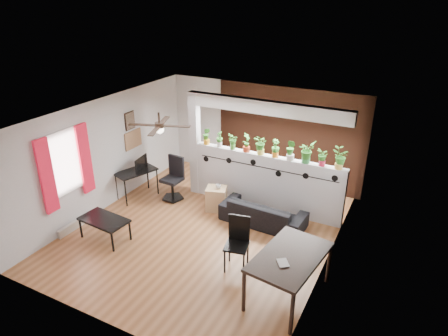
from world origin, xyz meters
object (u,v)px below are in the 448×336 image
at_px(potted_plant_7, 307,152).
at_px(potted_plant_9, 340,158).
at_px(potted_plant_2, 233,141).
at_px(computer_desk, 136,173).
at_px(potted_plant_8, 323,156).
at_px(sofa, 263,213).
at_px(cup, 218,186).
at_px(potted_plant_1, 219,139).
at_px(potted_plant_4, 261,144).
at_px(potted_plant_5, 275,148).
at_px(coffee_table, 104,221).
at_px(potted_plant_6, 291,149).
at_px(office_chair, 174,181).
at_px(dining_table, 290,260).
at_px(folding_chair, 238,238).
at_px(ceiling_fan, 159,127).
at_px(potted_plant_0, 206,135).
at_px(potted_plant_3, 247,142).
at_px(cube_shelf, 216,199).

height_order(potted_plant_7, potted_plant_9, potted_plant_7).
xyz_separation_m(potted_plant_2, computer_desk, (-2.17, -0.94, -0.90)).
bearing_deg(potted_plant_8, potted_plant_9, -0.00).
distance_m(sofa, cup, 1.21).
xyz_separation_m(potted_plant_1, potted_plant_7, (2.11, 0.00, 0.06)).
relative_size(potted_plant_4, potted_plant_9, 0.98).
height_order(potted_plant_5, coffee_table, potted_plant_5).
distance_m(potted_plant_4, potted_plant_6, 0.70).
relative_size(office_chair, dining_table, 0.66).
height_order(potted_plant_5, potted_plant_9, potted_plant_9).
xyz_separation_m(potted_plant_2, potted_plant_5, (1.05, -0.00, 0.02)).
distance_m(potted_plant_2, potted_plant_5, 1.05).
xyz_separation_m(computer_desk, office_chair, (0.86, 0.35, -0.17)).
distance_m(potted_plant_1, potted_plant_2, 0.35).
relative_size(dining_table, folding_chair, 1.57).
bearing_deg(ceiling_fan, potted_plant_9, 29.51).
relative_size(potted_plant_1, dining_table, 0.23).
bearing_deg(potted_plant_1, potted_plant_4, 0.00).
bearing_deg(potted_plant_9, potted_plant_4, 180.00).
height_order(ceiling_fan, office_chair, ceiling_fan).
relative_size(potted_plant_8, dining_table, 0.24).
bearing_deg(potted_plant_0, potted_plant_7, -0.00).
height_order(potted_plant_7, computer_desk, potted_plant_7).
distance_m(ceiling_fan, potted_plant_1, 1.99).
height_order(potted_plant_2, potted_plant_4, potted_plant_4).
xyz_separation_m(sofa, cup, (-1.16, 0.08, 0.35)).
distance_m(office_chair, coffee_table, 2.15).
bearing_deg(potted_plant_3, cube_shelf, -128.81).
height_order(potted_plant_6, folding_chair, potted_plant_6).
relative_size(potted_plant_9, coffee_table, 0.43).
height_order(potted_plant_3, potted_plant_5, potted_plant_3).
distance_m(cup, coffee_table, 2.63).
distance_m(potted_plant_4, folding_chair, 2.52).
bearing_deg(potted_plant_0, computer_desk, -147.36).
bearing_deg(potted_plant_7, potted_plant_3, 180.00).
relative_size(potted_plant_1, potted_plant_5, 0.92).
relative_size(potted_plant_4, dining_table, 0.28).
bearing_deg(potted_plant_8, coffee_table, -143.72).
relative_size(ceiling_fan, folding_chair, 1.15).
relative_size(cup, office_chair, 0.12).
xyz_separation_m(potted_plant_1, potted_plant_4, (1.05, 0.00, 0.04)).
xyz_separation_m(potted_plant_7, sofa, (-0.67, -0.67, -1.34)).
bearing_deg(office_chair, potted_plant_3, 19.53).
bearing_deg(computer_desk, office_chair, 22.25).
bearing_deg(potted_plant_7, ceiling_fan, -144.00).
relative_size(potted_plant_4, potted_plant_5, 1.11).
relative_size(potted_plant_0, potted_plant_4, 0.92).
bearing_deg(folding_chair, dining_table, -17.75).
distance_m(potted_plant_2, cube_shelf, 1.40).
bearing_deg(computer_desk, potted_plant_8, 12.41).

